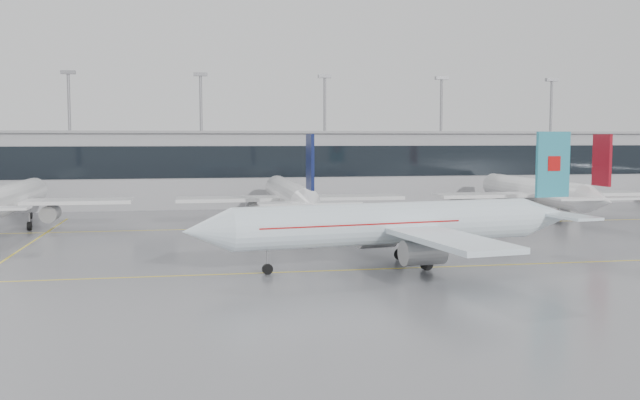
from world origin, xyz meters
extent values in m
plane|color=slate|center=(0.00, 0.00, 0.00)|extent=(320.00, 320.00, 0.00)
cube|color=yellow|center=(0.00, 0.00, 0.01)|extent=(120.00, 0.25, 0.01)
cube|color=yellow|center=(0.00, 30.00, 0.01)|extent=(120.00, 0.25, 0.01)
cube|color=yellow|center=(-30.00, 15.00, 0.01)|extent=(0.25, 60.00, 0.01)
cube|color=#9A9A9D|center=(0.00, 62.00, 6.00)|extent=(180.00, 15.00, 12.00)
cube|color=black|center=(0.00, 54.45, 7.50)|extent=(180.00, 0.20, 5.00)
cube|color=gray|center=(0.00, 62.00, 12.20)|extent=(182.00, 16.00, 0.40)
cylinder|color=gray|center=(-33.00, 68.00, 11.00)|extent=(0.50, 0.50, 22.00)
cube|color=gray|center=(-33.00, 68.00, 22.30)|extent=(2.40, 1.00, 0.60)
cylinder|color=gray|center=(-11.00, 68.00, 11.00)|extent=(0.50, 0.50, 22.00)
cube|color=gray|center=(-11.00, 68.00, 22.30)|extent=(2.40, 1.00, 0.60)
cylinder|color=gray|center=(11.00, 68.00, 11.00)|extent=(0.50, 0.50, 22.00)
cube|color=gray|center=(11.00, 68.00, 22.30)|extent=(2.40, 1.00, 0.60)
cylinder|color=gray|center=(33.00, 68.00, 11.00)|extent=(0.50, 0.50, 22.00)
cube|color=gray|center=(33.00, 68.00, 22.30)|extent=(2.40, 1.00, 0.60)
cylinder|color=gray|center=(55.00, 68.00, 11.00)|extent=(0.50, 0.50, 22.00)
cube|color=gray|center=(55.00, 68.00, 22.30)|extent=(2.40, 1.00, 0.60)
cylinder|color=white|center=(4.01, 0.94, 3.85)|extent=(27.97, 7.84, 3.64)
cone|color=white|center=(-11.67, -1.49, 3.85)|extent=(4.51, 4.21, 3.64)
cone|color=white|center=(20.49, 3.49, 3.85)|extent=(6.09, 4.45, 3.64)
cube|color=white|center=(5.49, 1.17, 3.45)|extent=(9.54, 30.47, 0.45)
cube|color=white|center=(20.68, 3.52, 4.15)|extent=(4.54, 11.85, 0.25)
cube|color=teal|center=(20.88, 3.55, 8.78)|extent=(3.61, 0.90, 6.21)
cylinder|color=#949494|center=(5.73, -3.65, 1.95)|extent=(3.88, 2.63, 2.10)
cylinder|color=#949494|center=(4.26, 5.84, 1.95)|extent=(3.88, 2.63, 2.10)
cylinder|color=gray|center=(-6.73, -0.73, 1.24)|extent=(0.20, 0.20, 1.58)
cylinder|color=black|center=(-6.73, -0.73, 0.45)|extent=(0.94, 0.43, 0.90)
cylinder|color=gray|center=(6.88, -1.25, 1.34)|extent=(0.24, 0.24, 1.58)
cylinder|color=black|center=(6.88, -1.25, 0.55)|extent=(1.16, 0.61, 1.10)
cylinder|color=gray|center=(6.08, 3.89, 1.34)|extent=(0.24, 0.24, 1.58)
cylinder|color=black|center=(6.08, 3.89, 0.55)|extent=(1.16, 0.61, 1.10)
cube|color=#B70F0F|center=(20.88, 3.55, 8.87)|extent=(1.45, 0.66, 1.40)
cube|color=#B70F0F|center=(1.05, 0.48, 4.05)|extent=(18.35, 6.39, 0.12)
cylinder|color=white|center=(-35.00, 35.00, 3.80)|extent=(3.59, 27.36, 3.59)
cone|color=white|center=(-35.00, 50.68, 3.80)|extent=(3.59, 4.00, 3.59)
cube|color=white|center=(-35.00, 33.50, 3.40)|extent=(29.64, 5.00, 0.45)
cylinder|color=#949494|center=(-30.20, 34.00, 1.90)|extent=(2.10, 3.60, 2.10)
cylinder|color=gray|center=(-35.00, 45.68, 1.23)|extent=(0.20, 0.20, 1.56)
cylinder|color=black|center=(-35.00, 45.68, 0.45)|extent=(0.30, 0.90, 0.90)
cylinder|color=gray|center=(-32.40, 32.50, 1.33)|extent=(0.24, 0.24, 1.56)
cylinder|color=black|center=(-32.40, 32.50, 0.55)|extent=(0.45, 1.10, 1.10)
cylinder|color=white|center=(0.00, 35.00, 3.80)|extent=(3.59, 27.36, 3.59)
cone|color=white|center=(0.00, 50.68, 3.80)|extent=(3.59, 4.00, 3.59)
cone|color=white|center=(0.00, 18.52, 3.80)|extent=(3.59, 5.60, 3.59)
cube|color=white|center=(0.00, 33.50, 3.40)|extent=(29.64, 5.00, 0.45)
cube|color=white|center=(0.00, 18.32, 4.10)|extent=(11.40, 2.80, 0.25)
cube|color=#0D1643|center=(0.00, 18.12, 8.66)|extent=(0.35, 3.60, 6.12)
cylinder|color=#949494|center=(-4.80, 34.00, 1.90)|extent=(2.10, 3.60, 2.10)
cylinder|color=#949494|center=(4.80, 34.00, 1.90)|extent=(2.10, 3.60, 2.10)
cylinder|color=gray|center=(0.00, 45.68, 1.23)|extent=(0.20, 0.20, 1.56)
cylinder|color=black|center=(0.00, 45.68, 0.45)|extent=(0.30, 0.90, 0.90)
cylinder|color=gray|center=(-2.60, 32.50, 1.33)|extent=(0.24, 0.24, 1.56)
cylinder|color=black|center=(-2.60, 32.50, 0.55)|extent=(0.45, 1.10, 1.10)
cylinder|color=gray|center=(2.60, 32.50, 1.33)|extent=(0.24, 0.24, 1.56)
cylinder|color=black|center=(2.60, 32.50, 0.55)|extent=(0.45, 1.10, 1.10)
cylinder|color=white|center=(35.00, 35.00, 3.80)|extent=(3.59, 27.36, 3.59)
cone|color=white|center=(35.00, 50.68, 3.80)|extent=(3.59, 4.00, 3.59)
cone|color=white|center=(35.00, 18.52, 3.80)|extent=(3.59, 5.60, 3.59)
cube|color=white|center=(35.00, 33.50, 3.40)|extent=(29.64, 5.00, 0.45)
cube|color=white|center=(35.00, 18.32, 4.10)|extent=(11.40, 2.80, 0.25)
cube|color=maroon|center=(35.00, 18.12, 8.66)|extent=(0.35, 3.60, 6.12)
cylinder|color=#949494|center=(30.20, 34.00, 1.90)|extent=(2.10, 3.60, 2.10)
cylinder|color=#949494|center=(39.80, 34.00, 1.90)|extent=(2.10, 3.60, 2.10)
cylinder|color=gray|center=(35.00, 45.68, 1.23)|extent=(0.20, 0.20, 1.56)
cylinder|color=black|center=(35.00, 45.68, 0.45)|extent=(0.30, 0.90, 0.90)
cylinder|color=gray|center=(32.40, 32.50, 1.33)|extent=(0.24, 0.24, 1.56)
cylinder|color=black|center=(32.40, 32.50, 0.55)|extent=(0.45, 1.10, 1.10)
cylinder|color=gray|center=(37.60, 32.50, 1.33)|extent=(0.24, 0.24, 1.56)
cylinder|color=black|center=(37.60, 32.50, 0.55)|extent=(0.45, 1.10, 1.10)
camera|label=1|loc=(-12.82, -58.83, 11.30)|focal=40.00mm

